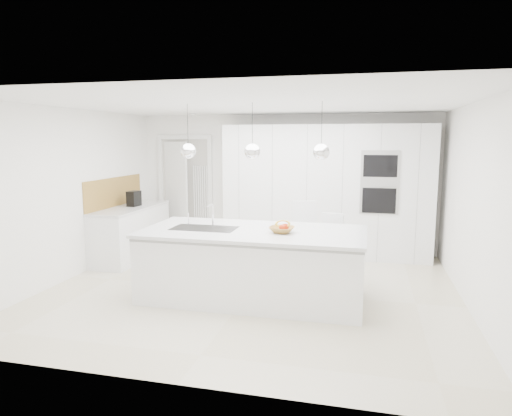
% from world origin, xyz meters
% --- Properties ---
extents(floor, '(5.50, 5.50, 0.00)m').
position_xyz_m(floor, '(0.00, 0.00, 0.00)').
color(floor, beige).
rests_on(floor, ground).
extents(wall_back, '(5.50, 0.00, 5.50)m').
position_xyz_m(wall_back, '(0.00, 2.50, 1.25)').
color(wall_back, white).
rests_on(wall_back, ground).
extents(wall_left, '(0.00, 5.00, 5.00)m').
position_xyz_m(wall_left, '(-2.75, 0.00, 1.25)').
color(wall_left, white).
rests_on(wall_left, ground).
extents(ceiling, '(5.50, 5.50, 0.00)m').
position_xyz_m(ceiling, '(0.00, 0.00, 2.50)').
color(ceiling, white).
rests_on(ceiling, wall_back).
extents(tall_cabinets, '(3.60, 0.60, 2.30)m').
position_xyz_m(tall_cabinets, '(0.80, 2.20, 1.15)').
color(tall_cabinets, white).
rests_on(tall_cabinets, floor).
extents(oven_stack, '(0.62, 0.04, 1.05)m').
position_xyz_m(oven_stack, '(1.70, 1.89, 1.35)').
color(oven_stack, '#A5A5A8').
rests_on(oven_stack, tall_cabinets).
extents(doorway_frame, '(1.11, 0.08, 2.13)m').
position_xyz_m(doorway_frame, '(-1.95, 2.47, 1.02)').
color(doorway_frame, white).
rests_on(doorway_frame, floor).
extents(hallway_door, '(0.76, 0.38, 2.00)m').
position_xyz_m(hallway_door, '(-2.20, 2.42, 1.00)').
color(hallway_door, white).
rests_on(hallway_door, floor).
extents(radiator, '(0.32, 0.04, 1.40)m').
position_xyz_m(radiator, '(-1.63, 2.46, 0.85)').
color(radiator, white).
rests_on(radiator, floor).
extents(left_base_cabinets, '(0.60, 1.80, 0.86)m').
position_xyz_m(left_base_cabinets, '(-2.45, 1.20, 0.43)').
color(left_base_cabinets, white).
rests_on(left_base_cabinets, floor).
extents(left_worktop, '(0.62, 1.82, 0.04)m').
position_xyz_m(left_worktop, '(-2.45, 1.20, 0.88)').
color(left_worktop, silver).
rests_on(left_worktop, left_base_cabinets).
extents(oak_backsplash, '(0.02, 1.80, 0.50)m').
position_xyz_m(oak_backsplash, '(-2.74, 1.20, 1.15)').
color(oak_backsplash, '#AB833E').
rests_on(oak_backsplash, wall_left).
extents(island_base, '(2.80, 1.20, 0.86)m').
position_xyz_m(island_base, '(0.10, -0.30, 0.43)').
color(island_base, white).
rests_on(island_base, floor).
extents(island_worktop, '(2.84, 1.40, 0.04)m').
position_xyz_m(island_worktop, '(0.10, -0.25, 0.88)').
color(island_worktop, silver).
rests_on(island_worktop, island_base).
extents(island_sink, '(0.84, 0.44, 0.18)m').
position_xyz_m(island_sink, '(-0.55, -0.30, 0.82)').
color(island_sink, '#3F3F42').
rests_on(island_sink, island_worktop).
extents(island_tap, '(0.02, 0.02, 0.30)m').
position_xyz_m(island_tap, '(-0.50, -0.10, 1.05)').
color(island_tap, white).
rests_on(island_tap, island_worktop).
extents(pendant_left, '(0.20, 0.20, 0.20)m').
position_xyz_m(pendant_left, '(-0.75, -0.30, 1.90)').
color(pendant_left, white).
rests_on(pendant_left, ceiling).
extents(pendant_mid, '(0.20, 0.20, 0.20)m').
position_xyz_m(pendant_mid, '(0.10, -0.30, 1.90)').
color(pendant_mid, white).
rests_on(pendant_mid, ceiling).
extents(pendant_right, '(0.20, 0.20, 0.20)m').
position_xyz_m(pendant_right, '(0.95, -0.30, 1.90)').
color(pendant_right, white).
rests_on(pendant_right, ceiling).
extents(fruit_bowl, '(0.34, 0.34, 0.08)m').
position_xyz_m(fruit_bowl, '(0.49, -0.34, 0.94)').
color(fruit_bowl, '#AB833E').
rests_on(fruit_bowl, island_worktop).
extents(espresso_machine, '(0.18, 0.26, 0.26)m').
position_xyz_m(espresso_machine, '(-2.43, 1.30, 1.03)').
color(espresso_machine, black).
rests_on(espresso_machine, left_worktop).
extents(bar_stool_left, '(0.51, 0.61, 1.15)m').
position_xyz_m(bar_stool_left, '(0.62, 0.64, 0.57)').
color(bar_stool_left, white).
rests_on(bar_stool_left, floor).
extents(bar_stool_right, '(0.40, 0.50, 0.99)m').
position_xyz_m(bar_stool_right, '(1.04, 0.63, 0.49)').
color(bar_stool_right, white).
rests_on(bar_stool_right, floor).
extents(apple_a, '(0.08, 0.08, 0.08)m').
position_xyz_m(apple_a, '(0.53, -0.30, 0.97)').
color(apple_a, red).
rests_on(apple_a, fruit_bowl).
extents(apple_b, '(0.08, 0.08, 0.08)m').
position_xyz_m(apple_b, '(0.52, -0.32, 0.97)').
color(apple_b, red).
rests_on(apple_b, fruit_bowl).
extents(apple_c, '(0.08, 0.08, 0.08)m').
position_xyz_m(apple_c, '(0.49, -0.36, 0.97)').
color(apple_c, red).
rests_on(apple_c, fruit_bowl).
extents(banana_bunch, '(0.22, 0.16, 0.20)m').
position_xyz_m(banana_bunch, '(0.50, -0.33, 1.01)').
color(banana_bunch, yellow).
rests_on(banana_bunch, fruit_bowl).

